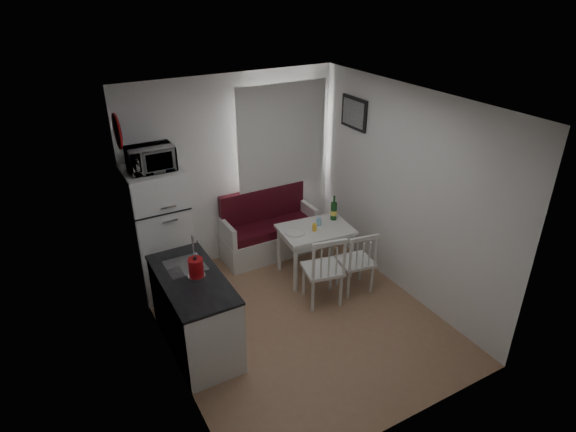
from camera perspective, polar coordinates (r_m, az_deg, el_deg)
name	(u,v)px	position (r m, az deg, el deg)	size (l,w,h in m)	color
floor	(298,318)	(5.90, 1.20, -12.04)	(3.00, 3.50, 0.02)	#9D7053
ceiling	(301,102)	(4.72, 1.51, 13.34)	(3.00, 3.50, 0.02)	white
wall_back	(234,171)	(6.61, -6.41, 5.38)	(3.00, 0.02, 2.60)	white
wall_front	(411,312)	(4.01, 14.36, -10.92)	(3.00, 0.02, 2.60)	white
wall_left	(162,259)	(4.70, -14.70, -4.91)	(0.02, 3.50, 2.60)	white
wall_right	(406,194)	(6.01, 13.77, 2.49)	(0.02, 3.50, 2.60)	white
window	(280,140)	(6.76, -0.94, 8.96)	(1.22, 0.06, 1.47)	white
curtain	(283,138)	(6.68, -0.65, 9.21)	(1.35, 0.02, 1.50)	white
kitchen_counter	(195,312)	(5.35, -10.98, -11.06)	(0.62, 1.32, 1.16)	white
wall_sign	(118,131)	(5.68, -19.50, 9.47)	(0.40, 0.40, 0.03)	navy
picture_frame	(354,113)	(6.54, 7.81, 11.99)	(0.04, 0.52, 0.42)	black
bench	(268,234)	(6.97, -2.36, -2.14)	(1.36, 0.52, 0.98)	white
dining_table	(315,233)	(6.38, 3.27, -2.07)	(0.99, 0.74, 0.70)	white
chair_left	(327,264)	(5.80, 4.70, -5.68)	(0.53, 0.52, 0.51)	white
chair_right	(360,257)	(6.09, 8.57, -4.78)	(0.46, 0.45, 0.47)	white
fridge	(160,232)	(6.18, -14.95, -1.81)	(0.67, 0.67, 1.67)	white
microwave	(151,159)	(5.74, -15.96, 6.55)	(0.52, 0.35, 0.29)	white
kettle	(196,268)	(5.01, -10.86, -6.03)	(0.18, 0.18, 0.24)	#A30D11
wine_bottle	(334,208)	(6.52, 5.46, 0.98)	(0.09, 0.09, 0.35)	#154119
drinking_glass_orange	(314,227)	(6.26, 3.16, -1.36)	(0.06, 0.06, 0.10)	yellow
drinking_glass_blue	(319,222)	(6.40, 3.67, -0.69)	(0.06, 0.06, 0.10)	#84BFE1
plate	(295,232)	(6.22, 0.85, -1.94)	(0.26, 0.26, 0.02)	white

